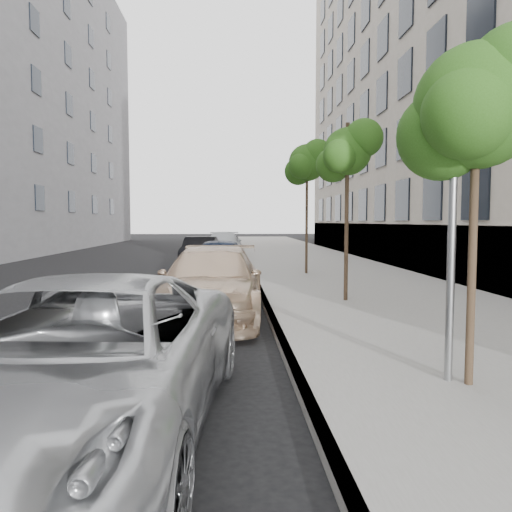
{
  "coord_description": "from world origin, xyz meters",
  "views": [
    {
      "loc": [
        0.3,
        -4.31,
        2.12
      ],
      "look_at": [
        0.76,
        4.58,
        1.5
      ],
      "focal_mm": 35.0,
      "sensor_mm": 36.0,
      "label": 1
    }
  ],
  "objects": [
    {
      "name": "curb",
      "position": [
        1.18,
        24.0,
        0.07
      ],
      "size": [
        0.15,
        72.0,
        0.14
      ],
      "primitive_type": "cube",
      "color": "#9E9B93",
      "rests_on": "ground"
    },
    {
      "name": "sedan_black",
      "position": [
        -1.13,
        19.46,
        0.69
      ],
      "size": [
        1.74,
        4.27,
        1.38
      ],
      "primitive_type": "imported",
      "rotation": [
        0.0,
        0.0,
        -0.07
      ],
      "color": "black",
      "rests_on": "ground"
    },
    {
      "name": "ground",
      "position": [
        0.0,
        0.0,
        0.0
      ],
      "size": [
        160.0,
        160.0,
        0.0
      ],
      "primitive_type": "plane",
      "color": "black",
      "rests_on": "ground"
    },
    {
      "name": "sedan_blue",
      "position": [
        -0.1,
        13.75,
        0.76
      ],
      "size": [
        2.12,
        4.56,
        1.51
      ],
      "primitive_type": "imported",
      "rotation": [
        0.0,
        0.0,
        -0.08
      ],
      "color": "black",
      "rests_on": "ground"
    },
    {
      "name": "suv",
      "position": [
        -0.1,
        6.52,
        0.77
      ],
      "size": [
        2.46,
        5.43,
        1.54
      ],
      "primitive_type": "imported",
      "rotation": [
        0.0,
        0.0,
        -0.06
      ],
      "color": "#CAAD90",
      "rests_on": "ground"
    },
    {
      "name": "minivan",
      "position": [
        -1.14,
        0.44,
        0.79
      ],
      "size": [
        3.09,
        5.86,
        1.57
      ],
      "primitive_type": "imported",
      "rotation": [
        0.0,
        0.0,
        -0.09
      ],
      "color": "#B2B4B7",
      "rests_on": "ground"
    },
    {
      "name": "tree_far",
      "position": [
        3.23,
        14.5,
        4.32
      ],
      "size": [
        1.73,
        1.53,
        5.03
      ],
      "color": "#38281C",
      "rests_on": "sidewalk"
    },
    {
      "name": "tree_mid",
      "position": [
        3.23,
        8.0,
        3.83
      ],
      "size": [
        1.56,
        1.36,
        4.47
      ],
      "color": "#38281C",
      "rests_on": "sidewalk"
    },
    {
      "name": "sidewalk",
      "position": [
        4.3,
        24.0,
        0.07
      ],
      "size": [
        6.4,
        72.0,
        0.14
      ],
      "primitive_type": "cube",
      "color": "gray",
      "rests_on": "ground"
    },
    {
      "name": "signal_pole",
      "position": [
        3.01,
        1.66,
        2.28
      ],
      "size": [
        0.29,
        0.26,
        3.44
      ],
      "rotation": [
        0.0,
        0.0,
        0.39
      ],
      "color": "#939699",
      "rests_on": "sidewalk"
    },
    {
      "name": "tree_near",
      "position": [
        3.23,
        1.5,
        3.47
      ],
      "size": [
        1.78,
        1.58,
        4.21
      ],
      "color": "#38281C",
      "rests_on": "sidewalk"
    },
    {
      "name": "sedan_rear",
      "position": [
        -0.1,
        24.74,
        0.75
      ],
      "size": [
        2.18,
        5.2,
        1.5
      ],
      "primitive_type": "imported",
      "rotation": [
        0.0,
        0.0,
        -0.02
      ],
      "color": "#B2B6BA",
      "rests_on": "ground"
    }
  ]
}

